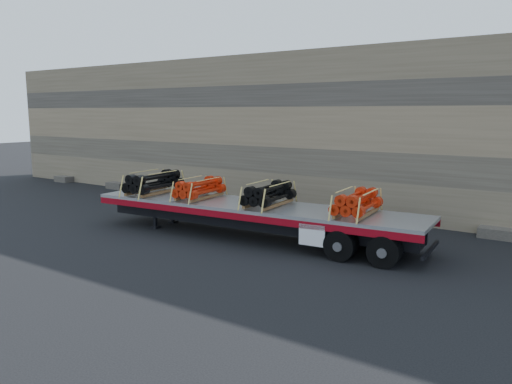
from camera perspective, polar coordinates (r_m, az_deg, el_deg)
ground at (r=17.67m, az=0.08°, el=-5.20°), size 120.00×120.00×0.00m
rock_wall at (r=22.79m, az=9.45°, el=6.82°), size 44.00×3.00×7.00m
trailer at (r=17.45m, az=-0.57°, el=-3.33°), size 12.34×3.30×1.22m
bundle_front at (r=19.84m, az=-11.59°, el=1.00°), size 1.34×2.41×0.82m
bundle_midfront at (r=18.48m, az=-6.47°, el=0.36°), size 1.16×2.09×0.71m
bundle_midrear at (r=16.92m, az=1.48°, el=-0.32°), size 1.23×2.21×0.75m
bundle_rear at (r=15.70m, az=11.47°, el=-1.28°), size 1.20×2.16×0.74m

